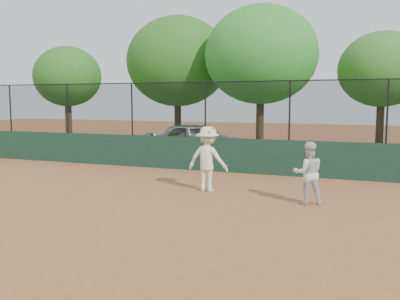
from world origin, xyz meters
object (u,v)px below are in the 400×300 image
at_px(player_second, 308,173).
at_px(tree_0, 67,77).
at_px(player_main, 208,159).
at_px(tree_1, 177,62).
at_px(tree_3, 382,70).
at_px(parked_car, 200,141).
at_px(tree_2, 261,55).

bearing_deg(player_second, tree_0, -52.58).
distance_m(player_main, tree_1, 11.77).
bearing_deg(tree_0, tree_3, 9.15).
height_order(parked_car, player_second, parked_car).
distance_m(tree_1, tree_2, 4.88).
xyz_separation_m(tree_0, tree_1, (5.52, 1.89, 0.77)).
distance_m(tree_0, tree_2, 10.29).
xyz_separation_m(player_main, tree_1, (-5.38, 9.82, 3.62)).
distance_m(parked_car, player_main, 6.31).
bearing_deg(parked_car, tree_3, -74.52).
bearing_deg(tree_3, tree_2, -160.47).
height_order(player_main, tree_0, tree_0).
height_order(player_second, tree_2, tree_2).
distance_m(parked_car, tree_3, 8.94).
relative_size(tree_1, tree_2, 1.01).
bearing_deg(tree_2, player_main, -85.61).
bearing_deg(parked_car, player_second, -157.87).
relative_size(player_second, tree_2, 0.23).
distance_m(parked_car, tree_2, 5.04).
xyz_separation_m(parked_car, tree_3, (7.00, 4.62, 3.09)).
distance_m(parked_car, tree_1, 6.18).
xyz_separation_m(player_main, tree_3, (4.49, 10.41, 3.00)).
distance_m(player_main, tree_3, 11.73).
bearing_deg(player_main, tree_3, 66.68).
bearing_deg(player_second, parked_car, -70.74).
relative_size(player_main, tree_0, 0.34).
distance_m(player_second, player_main, 2.89).
bearing_deg(tree_1, tree_2, -14.67).
relative_size(player_second, tree_1, 0.22).
xyz_separation_m(tree_0, tree_2, (10.23, 0.65, 0.82)).
height_order(player_second, tree_1, tree_1).
relative_size(parked_car, tree_3, 0.85).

